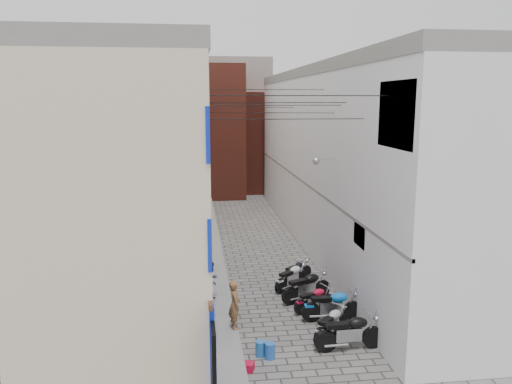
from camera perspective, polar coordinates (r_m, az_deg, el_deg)
name	(u,v)px	position (r m, az deg, el deg)	size (l,w,h in m)	color
plinth	(212,246)	(25.45, -5.06, -6.15)	(0.90, 26.00, 0.25)	gray
building_left	(150,161)	(24.59, -12.07, 3.49)	(5.10, 27.00, 9.00)	beige
building_right	(350,158)	(25.78, 10.66, 3.87)	(5.94, 26.00, 9.00)	white
building_far_brick_left	(204,131)	(39.46, -5.96, 6.94)	(6.00, 6.00, 10.00)	maroon
building_far_brick_right	(264,141)	(41.94, 0.88, 5.83)	(5.00, 6.00, 8.00)	maroon
building_far_concrete	(225,121)	(45.51, -3.61, 8.07)	(8.00, 5.00, 11.00)	gray
far_shopfront	(233,184)	(37.21, -2.67, 0.88)	(2.00, 0.30, 2.40)	black
overhead_wires	(268,107)	(19.25, 1.43, 9.69)	(5.80, 13.02, 1.32)	black
motorcycle_a	(350,330)	(15.67, 10.69, -15.28)	(0.68, 2.16, 1.25)	black
motorcycle_b	(331,322)	(16.32, 8.62, -14.51)	(0.57, 1.82, 1.05)	#AAAAAF
motorcycle_c	(332,304)	(17.44, 8.73, -12.51)	(0.67, 2.11, 1.22)	#0C60B4
motorcycle_d	(314,298)	(18.15, 6.69, -11.95)	(0.53, 1.67, 0.97)	#AA0C29
motorcycle_e	(307,285)	(18.93, 5.81, -10.54)	(0.67, 2.13, 1.23)	black
motorcycle_f	(292,276)	(20.03, 4.13, -9.52)	(0.60, 1.89, 1.09)	silver
motorcycle_g	(297,270)	(20.81, 4.71, -8.87)	(0.55, 1.75, 1.01)	black
person_a	(235,304)	(16.13, -2.47, -12.71)	(0.57, 0.38, 1.57)	olive
person_b	(211,281)	(18.32, -5.15, -10.05)	(0.71, 0.55, 1.45)	#2F3047
water_jug_near	(270,351)	(15.15, 1.59, -17.68)	(0.30, 0.30, 0.47)	#2355AF
water_jug_far	(260,349)	(15.28, 0.50, -17.47)	(0.29, 0.29, 0.45)	#2161A7
red_crate	(247,367)	(14.62, -1.07, -19.33)	(0.38, 0.29, 0.24)	#B10C2D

